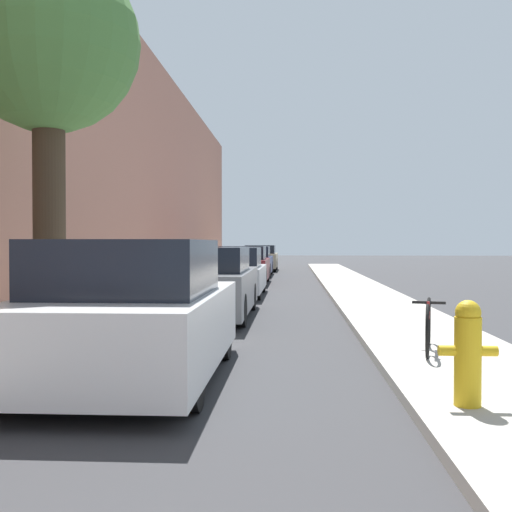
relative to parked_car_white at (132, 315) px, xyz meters
name	(u,v)px	position (x,y,z in m)	size (l,w,h in m)	color
ground_plane	(258,303)	(0.90, 9.03, -0.73)	(120.00, 120.00, 0.00)	#333335
sidewalk_left	(146,300)	(-2.00, 9.03, -0.67)	(2.00, 52.00, 0.12)	#ADA89E
sidewalk_right	(373,301)	(3.80, 9.03, -0.67)	(2.00, 52.00, 0.12)	#ADA89E
building_facade_left	(94,146)	(-3.35, 9.03, 3.28)	(0.70, 52.00, 8.02)	tan
parked_car_white	(132,315)	(0.00, 0.00, 0.00)	(1.91, 4.07, 1.56)	black
parked_car_grey	(209,284)	(0.07, 5.78, -0.04)	(1.72, 4.61, 1.44)	black
parked_car_silver	(231,273)	(0.00, 11.00, -0.07)	(1.87, 4.21, 1.39)	black
parked_car_maroon	(243,266)	(-0.05, 16.26, -0.06)	(1.81, 4.25, 1.40)	black
parked_car_navy	(253,262)	(-0.04, 21.81, -0.08)	(1.70, 4.66, 1.36)	black
parked_car_champagne	(261,258)	(0.03, 27.12, -0.05)	(1.78, 4.34, 1.40)	black
street_tree_near	(48,48)	(-1.48, 1.39, 3.39)	(2.44, 2.44, 5.32)	#423323
fire_hydrant	(468,352)	(3.28, -1.34, -0.14)	(0.50, 0.23, 0.91)	gold
bicycle	(428,325)	(3.52, 1.34, -0.27)	(0.51, 1.59, 0.66)	black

